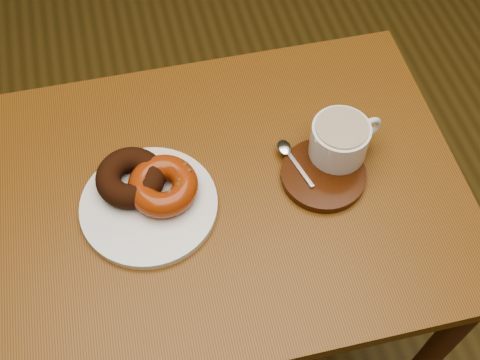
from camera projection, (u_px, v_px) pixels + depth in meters
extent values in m
plane|color=#533F1A|center=(339.00, 357.00, 1.52)|extent=(6.00, 6.00, 0.00)
cube|color=brown|center=(228.00, 194.00, 0.97)|extent=(0.77, 0.59, 0.03)
cylinder|color=#452413|center=(427.00, 360.00, 1.18)|extent=(0.04, 0.04, 0.68)
cylinder|color=#452413|center=(61.00, 214.00, 1.36)|extent=(0.04, 0.04, 0.68)
cylinder|color=#452413|center=(348.00, 159.00, 1.44)|extent=(0.04, 0.04, 0.68)
cylinder|color=white|center=(149.00, 205.00, 0.94)|extent=(0.27, 0.27, 0.01)
torus|color=black|center=(131.00, 177.00, 0.93)|extent=(0.12, 0.12, 0.04)
torus|color=#9D3911|center=(163.00, 186.00, 0.92)|extent=(0.12, 0.12, 0.04)
cube|color=#54391C|center=(184.00, 175.00, 0.91)|extent=(0.01, 0.00, 0.00)
cube|color=#54391C|center=(179.00, 167.00, 0.92)|extent=(0.01, 0.01, 0.00)
cube|color=#54391C|center=(169.00, 162.00, 0.93)|extent=(0.01, 0.01, 0.00)
cube|color=#54391C|center=(158.00, 162.00, 0.93)|extent=(0.00, 0.01, 0.00)
cube|color=#54391C|center=(147.00, 166.00, 0.92)|extent=(0.01, 0.01, 0.00)
cube|color=#54391C|center=(140.00, 175.00, 0.92)|extent=(0.01, 0.01, 0.00)
cube|color=#54391C|center=(139.00, 185.00, 0.91)|extent=(0.01, 0.00, 0.00)
cube|color=#54391C|center=(144.00, 193.00, 0.90)|extent=(0.01, 0.01, 0.00)
cube|color=#54391C|center=(154.00, 199.00, 0.89)|extent=(0.01, 0.01, 0.00)
cube|color=#54391C|center=(166.00, 199.00, 0.89)|extent=(0.00, 0.01, 0.00)
cube|color=#54391C|center=(177.00, 194.00, 0.90)|extent=(0.01, 0.01, 0.00)
cube|color=#54391C|center=(184.00, 185.00, 0.90)|extent=(0.01, 0.01, 0.00)
cylinder|color=#381707|center=(323.00, 175.00, 0.97)|extent=(0.14, 0.14, 0.01)
cylinder|color=white|center=(339.00, 140.00, 0.96)|extent=(0.09, 0.09, 0.06)
cylinder|color=brown|center=(342.00, 128.00, 0.93)|extent=(0.08, 0.08, 0.00)
torus|color=white|center=(369.00, 128.00, 0.97)|extent=(0.04, 0.02, 0.04)
ellipsoid|color=silver|center=(284.00, 147.00, 0.98)|extent=(0.02, 0.03, 0.01)
cube|color=silver|center=(299.00, 168.00, 0.96)|extent=(0.03, 0.08, 0.00)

